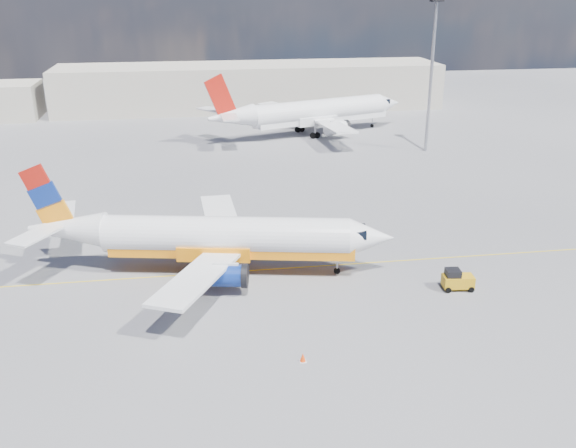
{
  "coord_description": "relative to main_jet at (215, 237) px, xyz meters",
  "views": [
    {
      "loc": [
        -6.68,
        -44.73,
        22.23
      ],
      "look_at": [
        1.0,
        4.07,
        3.5
      ],
      "focal_mm": 40.0,
      "sensor_mm": 36.0,
      "label": 1
    }
  ],
  "objects": [
    {
      "name": "main_jet",
      "position": [
        0.0,
        0.0,
        0.0
      ],
      "size": [
        29.93,
        23.11,
        9.03
      ],
      "rotation": [
        0.0,
        0.0,
        -0.2
      ],
      "color": "white",
      "rests_on": "ground"
    },
    {
      "name": "ground",
      "position": [
        5.07,
        -3.28,
        -3.01
      ],
      "size": [
        240.0,
        240.0,
        0.0
      ],
      "primitive_type": "plane",
      "color": "#59595E",
      "rests_on": "ground"
    },
    {
      "name": "floodlight_mast",
      "position": [
        31.02,
        35.53,
        9.13
      ],
      "size": [
        1.48,
        1.48,
        20.25
      ],
      "color": "#9A9AA2",
      "rests_on": "ground"
    },
    {
      "name": "gse_tug",
      "position": [
        18.14,
        -6.09,
        -2.23
      ],
      "size": [
        2.45,
        1.67,
        1.65
      ],
      "rotation": [
        0.0,
        0.0,
        -0.11
      ],
      "color": "black",
      "rests_on": "ground"
    },
    {
      "name": "taxi_line",
      "position": [
        5.07,
        -0.28,
        -3.0
      ],
      "size": [
        70.0,
        0.15,
        0.01
      ],
      "primitive_type": "cube",
      "color": "yellow",
      "rests_on": "ground"
    },
    {
      "name": "second_jet",
      "position": [
        17.36,
        48.04,
        0.39
      ],
      "size": [
        33.6,
        25.51,
        10.21
      ],
      "rotation": [
        0.0,
        0.0,
        0.33
      ],
      "color": "white",
      "rests_on": "ground"
    },
    {
      "name": "terminal_main",
      "position": [
        10.07,
        71.72,
        0.99
      ],
      "size": [
        70.0,
        14.0,
        8.0
      ],
      "primitive_type": "cube",
      "color": "beige",
      "rests_on": "ground"
    },
    {
      "name": "traffic_cone",
      "position": [
        4.65,
        -14.2,
        -2.71
      ],
      "size": [
        0.43,
        0.43,
        0.61
      ],
      "color": "white",
      "rests_on": "ground"
    }
  ]
}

